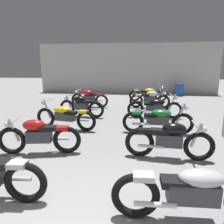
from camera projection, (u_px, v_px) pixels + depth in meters
back_wall at (126, 69)px, 14.83m from camera, size 13.03×0.24×3.60m
motorcycle_left_row_1 at (39, 135)px, 4.79m from camera, size 1.96×0.59×0.88m
motorcycle_left_row_2 at (65, 116)px, 6.66m from camera, size 2.16×0.69×0.97m
motorcycle_left_row_3 at (81, 106)px, 8.28m from camera, size 1.96×0.57×0.88m
motorcycle_left_row_4 at (89, 98)px, 10.22m from camera, size 1.97×0.50×0.88m
motorcycle_right_row_0 at (194, 191)px, 2.68m from camera, size 2.17×0.68×0.97m
motorcycle_right_row_1 at (169, 139)px, 4.53m from camera, size 1.97×0.48×0.88m
motorcycle_right_row_2 at (158, 119)px, 6.23m from camera, size 2.17×0.68×0.97m
motorcycle_right_row_3 at (155, 107)px, 8.05m from camera, size 2.17×0.68×0.97m
motorcycle_right_row_4 at (150, 99)px, 9.92m from camera, size 1.97×0.48×0.88m
motorcycle_right_row_5 at (148, 94)px, 11.72m from camera, size 2.17×0.68×0.97m
oil_drum at (179, 90)px, 13.90m from camera, size 0.59×0.59×0.85m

